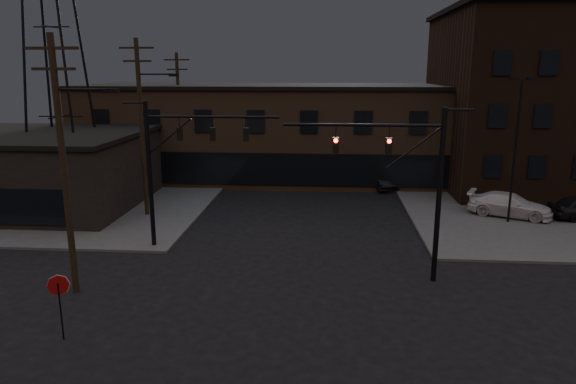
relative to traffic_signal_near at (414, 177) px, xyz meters
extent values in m
plane|color=black|center=(-5.36, -4.50, -4.93)|extent=(140.00, 140.00, 0.00)
cube|color=#474744|center=(-27.36, 17.50, -4.86)|extent=(30.00, 30.00, 0.15)
cube|color=brown|center=(-5.36, 23.50, -0.93)|extent=(40.00, 12.00, 8.00)
cube|color=black|center=(-25.36, 11.50, -2.43)|extent=(16.00, 12.00, 5.00)
cylinder|color=black|center=(1.14, 0.00, -0.93)|extent=(0.24, 0.24, 8.00)
cylinder|color=black|center=(-2.36, 0.00, 2.27)|extent=(7.00, 0.14, 0.14)
cube|color=#FF140C|center=(-1.19, 0.00, 1.37)|extent=(0.28, 0.22, 0.70)
cube|color=#FF140C|center=(-3.52, 0.00, 1.37)|extent=(0.28, 0.22, 0.70)
cylinder|color=black|center=(-13.36, 3.50, -0.93)|extent=(0.24, 0.24, 8.00)
cylinder|color=black|center=(-9.86, 3.50, 2.27)|extent=(7.00, 0.14, 0.14)
cube|color=black|center=(-11.61, 3.50, 1.37)|extent=(0.28, 0.22, 0.70)
cube|color=black|center=(-9.86, 3.50, 1.37)|extent=(0.28, 0.22, 0.70)
cube|color=black|center=(-8.11, 3.50, 1.37)|extent=(0.28, 0.22, 0.70)
cylinder|color=black|center=(-13.36, -6.50, -3.83)|extent=(0.06, 0.06, 2.20)
cylinder|color=maroon|center=(-13.36, -6.48, -2.83)|extent=(0.72, 0.33, 0.76)
cylinder|color=black|center=(-14.86, -2.50, 0.57)|extent=(0.28, 0.28, 11.00)
cube|color=black|center=(-14.86, -2.50, 5.47)|extent=(2.20, 0.12, 0.12)
cube|color=black|center=(-14.86, -2.50, 4.67)|extent=(1.80, 0.12, 0.12)
cube|color=black|center=(-12.56, -2.50, 3.82)|extent=(0.60, 0.25, 0.18)
cylinder|color=black|center=(-15.86, 9.50, 0.82)|extent=(0.28, 0.28, 11.50)
cube|color=black|center=(-15.86, 9.50, 5.97)|extent=(2.20, 0.12, 0.12)
cube|color=black|center=(-15.86, 9.50, 5.17)|extent=(1.80, 0.12, 0.12)
cube|color=black|center=(-13.56, 9.50, 4.32)|extent=(0.60, 0.25, 0.18)
cylinder|color=black|center=(-16.86, 21.50, 0.57)|extent=(0.28, 0.28, 11.00)
cube|color=black|center=(-16.86, 21.50, 5.47)|extent=(2.20, 0.12, 0.12)
cube|color=black|center=(-16.86, 21.50, 4.67)|extent=(1.80, 0.12, 0.12)
cylinder|color=black|center=(7.64, 9.50, -0.43)|extent=(0.14, 0.14, 9.00)
cube|color=black|center=(7.14, 9.50, 4.12)|extent=(0.50, 0.28, 0.18)
cube|color=black|center=(8.14, 9.50, 4.12)|extent=(0.50, 0.28, 0.18)
imported|color=silver|center=(8.16, 10.91, -4.02)|extent=(5.64, 4.13, 1.52)
imported|color=black|center=(0.14, 19.51, -4.09)|extent=(3.64, 5.42, 1.69)
camera|label=1|loc=(-3.88, -22.76, 4.63)|focal=32.00mm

